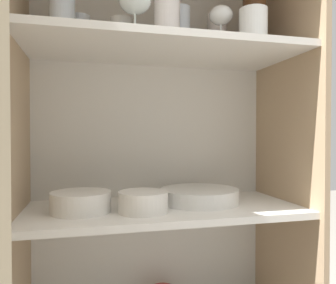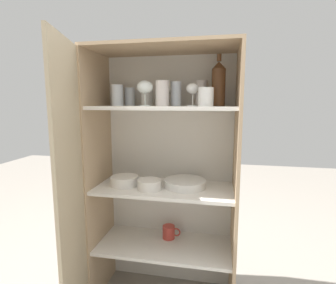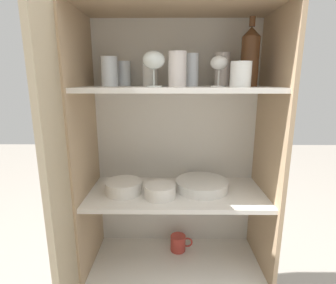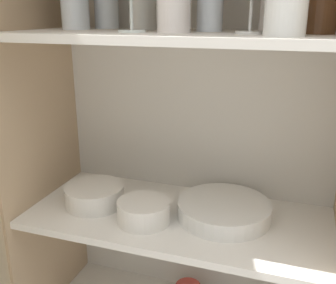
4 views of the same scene
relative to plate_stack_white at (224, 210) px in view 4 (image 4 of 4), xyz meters
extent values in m
cube|color=silver|center=(-0.12, 0.16, 0.01)|extent=(0.85, 0.02, 1.52)
cube|color=tan|center=(-0.54, -0.03, 0.01)|extent=(0.02, 0.40, 1.52)
cube|color=silver|center=(-0.12, -0.03, -0.03)|extent=(0.82, 0.36, 0.02)
cube|color=silver|center=(-0.12, -0.03, 0.45)|extent=(0.82, 0.36, 0.02)
cylinder|color=white|center=(0.12, -0.13, 0.51)|extent=(0.08, 0.08, 0.10)
cylinder|color=white|center=(-0.37, 0.09, 0.52)|extent=(0.07, 0.07, 0.11)
cylinder|color=white|center=(-0.06, 0.01, 0.53)|extent=(0.06, 0.06, 0.14)
cylinder|color=silver|center=(-0.12, -0.07, 0.53)|extent=(0.08, 0.08, 0.14)
cylinder|color=white|center=(-0.24, 0.05, 0.51)|extent=(0.07, 0.07, 0.10)
cylinder|color=white|center=(-0.42, 0.01, 0.52)|extent=(0.07, 0.07, 0.13)
cylinder|color=white|center=(0.05, -0.06, 0.46)|extent=(0.06, 0.06, 0.01)
cylinder|color=white|center=(0.05, -0.06, 0.50)|extent=(0.01, 0.01, 0.06)
cylinder|color=white|center=(-0.10, 0.10, 0.46)|extent=(0.06, 0.06, 0.01)
cylinder|color=white|center=(-0.10, 0.10, 0.50)|extent=(0.01, 0.01, 0.06)
cylinder|color=white|center=(-0.22, -0.08, 0.46)|extent=(0.06, 0.06, 0.01)
cylinder|color=white|center=(-0.22, -0.08, 0.50)|extent=(0.01, 0.01, 0.06)
cylinder|color=silver|center=(0.00, 0.00, -0.02)|extent=(0.25, 0.25, 0.01)
cylinder|color=silver|center=(0.00, 0.00, -0.01)|extent=(0.25, 0.25, 0.01)
cylinder|color=silver|center=(0.00, 0.00, 0.00)|extent=(0.25, 0.25, 0.01)
cylinder|color=silver|center=(0.00, 0.00, 0.01)|extent=(0.25, 0.25, 0.01)
cylinder|color=silver|center=(0.00, 0.00, 0.02)|extent=(0.25, 0.25, 0.01)
cylinder|color=silver|center=(-0.37, -0.04, 0.01)|extent=(0.17, 0.17, 0.06)
torus|color=silver|center=(-0.37, -0.04, 0.03)|extent=(0.17, 0.17, 0.01)
cylinder|color=silver|center=(-0.20, -0.09, 0.01)|extent=(0.14, 0.14, 0.06)
torus|color=silver|center=(-0.20, -0.09, 0.03)|extent=(0.14, 0.14, 0.01)
camera|label=1|loc=(-0.35, -0.99, 0.19)|focal=35.00mm
camera|label=2|loc=(0.20, -1.51, 0.48)|focal=28.00mm
camera|label=3|loc=(-0.15, -1.17, 0.49)|focal=28.00mm
camera|label=4|loc=(0.16, -0.94, 0.51)|focal=42.00mm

